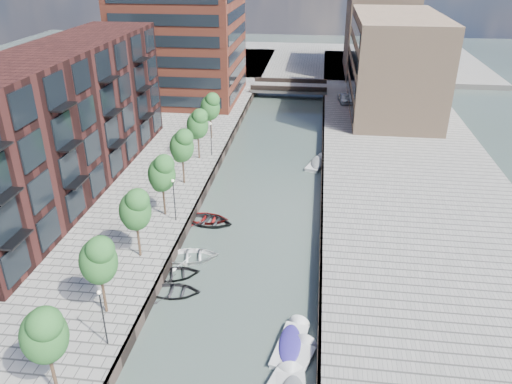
% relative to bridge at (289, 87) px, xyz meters
% --- Properties ---
extents(water, '(300.00, 300.00, 0.00)m').
position_rel_bridge_xyz_m(water, '(0.00, -32.00, -1.39)').
color(water, '#38473F').
rests_on(water, ground).
extents(quay_right, '(20.00, 140.00, 1.00)m').
position_rel_bridge_xyz_m(quay_right, '(16.00, -32.00, -0.89)').
color(quay_right, gray).
rests_on(quay_right, ground).
extents(quay_wall_left, '(0.25, 140.00, 1.00)m').
position_rel_bridge_xyz_m(quay_wall_left, '(-6.10, -32.00, -0.89)').
color(quay_wall_left, '#332823').
rests_on(quay_wall_left, ground).
extents(quay_wall_right, '(0.25, 140.00, 1.00)m').
position_rel_bridge_xyz_m(quay_wall_right, '(6.10, -32.00, -0.89)').
color(quay_wall_right, '#332823').
rests_on(quay_wall_right, ground).
extents(far_closure, '(80.00, 40.00, 1.00)m').
position_rel_bridge_xyz_m(far_closure, '(0.00, 28.00, -0.89)').
color(far_closure, gray).
rests_on(far_closure, ground).
extents(apartment_block, '(8.00, 38.00, 14.00)m').
position_rel_bridge_xyz_m(apartment_block, '(-20.00, -42.00, 6.61)').
color(apartment_block, black).
rests_on(apartment_block, quay_left).
extents(tower, '(18.00, 18.00, 30.00)m').
position_rel_bridge_xyz_m(tower, '(-17.00, -7.00, 14.61)').
color(tower, brown).
rests_on(tower, quay_left).
extents(tan_block_near, '(12.00, 25.00, 14.00)m').
position_rel_bridge_xyz_m(tan_block_near, '(16.00, -10.00, 6.61)').
color(tan_block_near, '#9E7C60').
rests_on(tan_block_near, quay_right).
extents(tan_block_far, '(12.00, 20.00, 16.00)m').
position_rel_bridge_xyz_m(tan_block_far, '(16.00, 16.00, 7.61)').
color(tan_block_far, '#9E7C60').
rests_on(tan_block_far, quay_right).
extents(bridge, '(13.00, 6.00, 1.30)m').
position_rel_bridge_xyz_m(bridge, '(0.00, 0.00, 0.00)').
color(bridge, gray).
rests_on(bridge, ground).
extents(tree_0, '(2.50, 2.50, 5.95)m').
position_rel_bridge_xyz_m(tree_0, '(-8.50, -68.00, 3.92)').
color(tree_0, '#382619').
rests_on(tree_0, quay_left).
extents(tree_1, '(2.50, 2.50, 5.95)m').
position_rel_bridge_xyz_m(tree_1, '(-8.50, -61.00, 3.92)').
color(tree_1, '#382619').
rests_on(tree_1, quay_left).
extents(tree_2, '(2.50, 2.50, 5.95)m').
position_rel_bridge_xyz_m(tree_2, '(-8.50, -54.00, 3.92)').
color(tree_2, '#382619').
rests_on(tree_2, quay_left).
extents(tree_3, '(2.50, 2.50, 5.95)m').
position_rel_bridge_xyz_m(tree_3, '(-8.50, -47.00, 3.92)').
color(tree_3, '#382619').
rests_on(tree_3, quay_left).
extents(tree_4, '(2.50, 2.50, 5.95)m').
position_rel_bridge_xyz_m(tree_4, '(-8.50, -40.00, 3.92)').
color(tree_4, '#382619').
rests_on(tree_4, quay_left).
extents(tree_5, '(2.50, 2.50, 5.95)m').
position_rel_bridge_xyz_m(tree_5, '(-8.50, -33.00, 3.92)').
color(tree_5, '#382619').
rests_on(tree_5, quay_left).
extents(tree_6, '(2.50, 2.50, 5.95)m').
position_rel_bridge_xyz_m(tree_6, '(-8.50, -26.00, 3.92)').
color(tree_6, '#382619').
rests_on(tree_6, quay_left).
extents(lamp_0, '(0.24, 0.24, 4.12)m').
position_rel_bridge_xyz_m(lamp_0, '(-7.20, -64.00, 2.12)').
color(lamp_0, black).
rests_on(lamp_0, quay_left).
extents(lamp_1, '(0.24, 0.24, 4.12)m').
position_rel_bridge_xyz_m(lamp_1, '(-7.20, -48.00, 2.12)').
color(lamp_1, black).
rests_on(lamp_1, quay_left).
extents(lamp_2, '(0.24, 0.24, 4.12)m').
position_rel_bridge_xyz_m(lamp_2, '(-7.20, -32.00, 2.12)').
color(lamp_2, black).
rests_on(lamp_2, quay_left).
extents(sloop_0, '(4.30, 3.22, 0.85)m').
position_rel_bridge_xyz_m(sloop_0, '(-4.82, -57.31, -1.39)').
color(sloop_0, black).
rests_on(sloop_0, ground).
extents(sloop_1, '(4.75, 4.01, 0.84)m').
position_rel_bridge_xyz_m(sloop_1, '(-5.36, -55.15, -1.39)').
color(sloop_1, black).
rests_on(sloop_1, ground).
extents(sloop_2, '(4.39, 3.20, 0.89)m').
position_rel_bridge_xyz_m(sloop_2, '(-4.81, -46.01, -1.39)').
color(sloop_2, maroon).
rests_on(sloop_2, ground).
extents(sloop_3, '(5.48, 4.47, 1.00)m').
position_rel_bridge_xyz_m(sloop_3, '(-4.72, -52.64, -1.39)').
color(sloop_3, white).
rests_on(sloop_3, ground).
extents(sloop_4, '(5.39, 4.28, 1.00)m').
position_rel_bridge_xyz_m(sloop_4, '(-4.53, -46.55, -1.39)').
color(sloop_4, black).
rests_on(sloop_4, ground).
extents(motorboat_2, '(3.01, 4.98, 1.57)m').
position_rel_bridge_xyz_m(motorboat_2, '(4.68, -63.22, -1.30)').
color(motorboat_2, silver).
rests_on(motorboat_2, ground).
extents(motorboat_3, '(2.45, 4.79, 1.52)m').
position_rel_bridge_xyz_m(motorboat_3, '(4.30, -61.54, -1.21)').
color(motorboat_3, silver).
rests_on(motorboat_3, ground).
extents(motorboat_4, '(2.87, 4.79, 1.51)m').
position_rel_bridge_xyz_m(motorboat_4, '(5.53, -30.95, -1.21)').
color(motorboat_4, silver).
rests_on(motorboat_4, ground).
extents(car, '(2.28, 4.45, 1.45)m').
position_rel_bridge_xyz_m(car, '(9.31, -6.98, 0.33)').
color(car, silver).
rests_on(car, quay_right).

